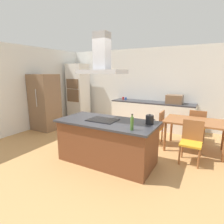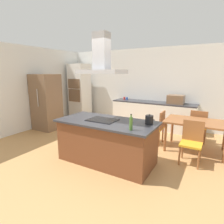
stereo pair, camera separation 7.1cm
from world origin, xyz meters
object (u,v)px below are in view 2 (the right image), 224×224
(olive_oil_bottle, at_px, (131,123))
(chair_facing_island, at_px, (192,139))
(wall_oven_stack, at_px, (80,92))
(countertop_microwave, at_px, (176,99))
(coffee_mug_red, at_px, (124,98))
(refrigerator, at_px, (46,102))
(coffee_mug_blue, at_px, (127,99))
(chair_at_left_end, at_px, (158,125))
(cooktop, at_px, (102,120))
(tea_kettle, at_px, (149,120))
(range_hood, at_px, (102,61))
(chair_facing_back_wall, at_px, (198,124))
(dining_table, at_px, (196,124))

(olive_oil_bottle, bearing_deg, chair_facing_island, 53.86)
(wall_oven_stack, bearing_deg, countertop_microwave, 3.62)
(coffee_mug_red, bearing_deg, chair_facing_island, -38.55)
(refrigerator, bearing_deg, olive_oil_bottle, -20.17)
(coffee_mug_blue, xyz_separation_m, chair_at_left_end, (1.56, -1.37, -0.44))
(cooktop, bearing_deg, countertop_microwave, 72.65)
(countertop_microwave, height_order, wall_oven_stack, wall_oven_stack)
(tea_kettle, relative_size, wall_oven_stack, 0.09)
(coffee_mug_red, distance_m, range_hood, 3.29)
(chair_facing_island, relative_size, range_hood, 0.99)
(wall_oven_stack, xyz_separation_m, chair_at_left_end, (3.55, -1.12, -0.59))
(coffee_mug_red, bearing_deg, chair_at_left_end, -39.86)
(countertop_microwave, xyz_separation_m, chair_facing_back_wall, (0.77, -0.69, -0.53))
(wall_oven_stack, bearing_deg, coffee_mug_blue, 7.27)
(coffee_mug_blue, bearing_deg, countertop_microwave, -0.64)
(countertop_microwave, bearing_deg, wall_oven_stack, -176.38)
(wall_oven_stack, distance_m, chair_at_left_end, 3.77)
(olive_oil_bottle, distance_m, range_hood, 1.38)
(wall_oven_stack, xyz_separation_m, chair_facing_back_wall, (4.46, -0.45, -0.59))
(cooktop, distance_m, countertop_microwave, 3.02)
(cooktop, height_order, chair_facing_island, cooktop)
(countertop_microwave, bearing_deg, chair_facing_back_wall, -41.77)
(chair_facing_back_wall, bearing_deg, olive_oil_bottle, -109.02)
(coffee_mug_blue, distance_m, dining_table, 2.85)
(countertop_microwave, height_order, dining_table, countertop_microwave)
(refrigerator, xyz_separation_m, chair_at_left_end, (3.63, 0.51, -0.40))
(coffee_mug_red, height_order, chair_at_left_end, coffee_mug_red)
(olive_oil_bottle, xyz_separation_m, dining_table, (0.87, 1.85, -0.35))
(cooktop, xyz_separation_m, olive_oil_bottle, (0.80, -0.33, 0.11))
(cooktop, distance_m, chair_facing_island, 1.92)
(dining_table, bearing_deg, refrigerator, -173.65)
(cooktop, bearing_deg, refrigerator, 160.39)
(countertop_microwave, xyz_separation_m, dining_table, (0.77, -1.35, -0.37))
(wall_oven_stack, bearing_deg, olive_oil_bottle, -39.59)
(cooktop, relative_size, wall_oven_stack, 0.27)
(tea_kettle, height_order, range_hood, range_hood)
(cooktop, bearing_deg, tea_kettle, 11.39)
(countertop_microwave, relative_size, coffee_mug_red, 5.56)
(cooktop, xyz_separation_m, wall_oven_stack, (-2.80, 2.65, 0.20))
(chair_facing_back_wall, bearing_deg, refrigerator, -165.55)
(chair_facing_island, bearing_deg, wall_oven_stack, 158.23)
(chair_at_left_end, height_order, chair_facing_back_wall, same)
(cooktop, xyz_separation_m, coffee_mug_blue, (-0.81, 2.90, 0.04))
(olive_oil_bottle, relative_size, range_hood, 0.32)
(coffee_mug_red, height_order, coffee_mug_blue, same)
(chair_at_left_end, bearing_deg, tea_kettle, -81.55)
(dining_table, bearing_deg, olive_oil_bottle, -115.09)
(tea_kettle, xyz_separation_m, chair_facing_island, (0.72, 0.67, -0.48))
(tea_kettle, xyz_separation_m, range_hood, (-0.95, -0.19, 1.11))
(wall_oven_stack, bearing_deg, chair_facing_island, -21.77)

